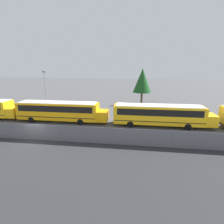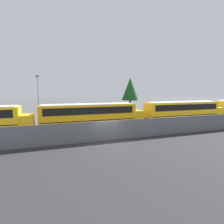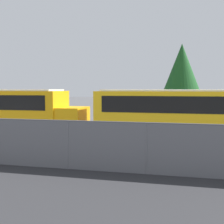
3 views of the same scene
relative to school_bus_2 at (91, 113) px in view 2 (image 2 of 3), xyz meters
name	(u,v)px [view 2 (image 2 of 3)]	position (x,y,z in m)	size (l,w,h in m)	color
ground_plane	(107,140)	(0.03, -7.01, -1.82)	(200.00, 200.00, 0.00)	#4C4C4F
road_strip	(135,165)	(0.03, -13.01, -1.81)	(119.43, 12.00, 0.01)	#2B2B2D
fence	(107,131)	(0.03, -7.01, -0.84)	(85.50, 0.07, 1.91)	#9EA0A5
school_bus_2	(91,113)	(0.00, 0.00, 0.00)	(14.04, 2.59, 3.07)	orange
school_bus_3	(183,109)	(14.96, -0.14, 0.00)	(14.04, 2.59, 3.07)	yellow
light_pole	(38,95)	(-7.08, 9.31, 2.21)	(0.60, 0.24, 7.30)	gray
tree_1	(130,89)	(12.82, 15.52, 3.33)	(4.06, 4.06, 7.81)	#51381E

